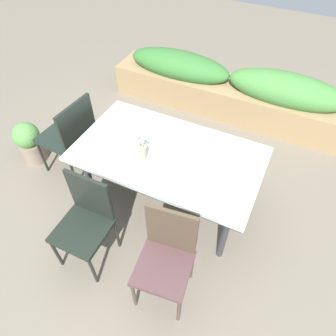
% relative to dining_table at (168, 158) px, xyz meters
% --- Properties ---
extents(ground_plane, '(12.00, 12.00, 0.00)m').
position_rel_dining_table_xyz_m(ground_plane, '(-0.06, -0.10, -0.66)').
color(ground_plane, '#756B5B').
extents(dining_table, '(1.66, 0.95, 0.73)m').
position_rel_dining_table_xyz_m(dining_table, '(0.00, 0.00, 0.00)').
color(dining_table, silver).
rests_on(dining_table, ground).
extents(chair_near_left, '(0.42, 0.42, 0.90)m').
position_rel_dining_table_xyz_m(chair_near_left, '(-0.38, -0.78, -0.16)').
color(chair_near_left, black).
rests_on(chair_near_left, ground).
extents(chair_near_right, '(0.46, 0.46, 0.92)m').
position_rel_dining_table_xyz_m(chair_near_right, '(0.36, -0.78, -0.15)').
color(chair_near_right, '#523739').
rests_on(chair_near_right, ground).
extents(chair_end_left, '(0.52, 0.52, 0.94)m').
position_rel_dining_table_xyz_m(chair_end_left, '(-1.13, -0.01, -0.13)').
color(chair_end_left, '#1E2A24').
rests_on(chair_end_left, ground).
extents(flower_vase, '(0.08, 0.08, 0.25)m').
position_rel_dining_table_xyz_m(flower_vase, '(-0.18, -0.14, 0.15)').
color(flower_vase, tan).
rests_on(flower_vase, dining_table).
extents(planter_box, '(3.17, 0.55, 0.74)m').
position_rel_dining_table_xyz_m(planter_box, '(0.04, 1.78, -0.32)').
color(planter_box, '#9E7F56').
rests_on(planter_box, ground).
extents(potted_plant, '(0.30, 0.30, 0.52)m').
position_rel_dining_table_xyz_m(potted_plant, '(-1.70, -0.12, -0.39)').
color(potted_plant, gray).
rests_on(potted_plant, ground).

